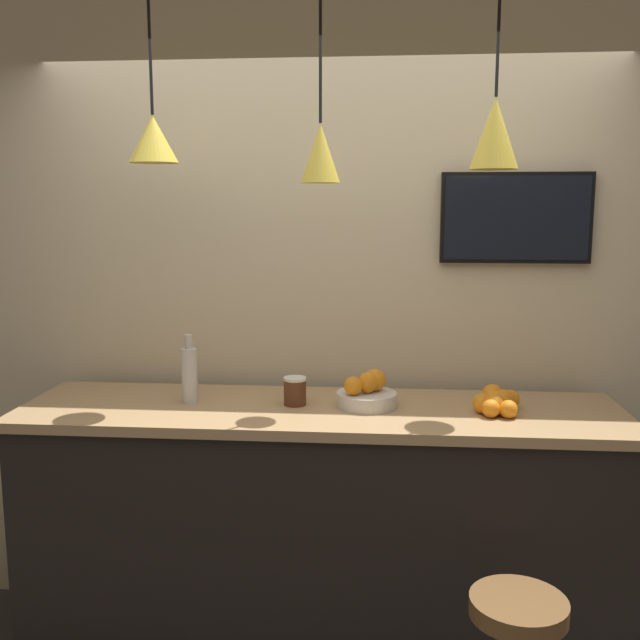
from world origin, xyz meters
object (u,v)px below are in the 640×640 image
(spread_jar, at_px, (295,391))
(mounted_tv, at_px, (516,218))
(juice_bottle, at_px, (189,374))
(fruit_bowl, at_px, (367,393))

(spread_jar, bearing_deg, mounted_tv, 21.36)
(juice_bottle, distance_m, spread_jar, 0.43)
(fruit_bowl, relative_size, mounted_tv, 0.38)
(fruit_bowl, height_order, juice_bottle, juice_bottle)
(fruit_bowl, distance_m, juice_bottle, 0.72)
(mounted_tv, bearing_deg, spread_jar, -158.64)
(mounted_tv, bearing_deg, juice_bottle, -165.15)
(juice_bottle, height_order, spread_jar, juice_bottle)
(juice_bottle, bearing_deg, spread_jar, -0.00)
(spread_jar, xyz_separation_m, mounted_tv, (0.90, 0.35, 0.68))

